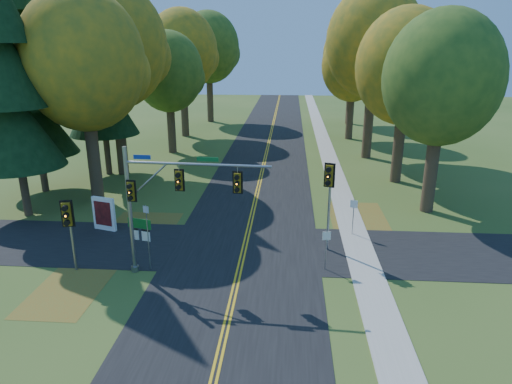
# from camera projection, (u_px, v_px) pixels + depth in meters

# --- Properties ---
(ground) EXTENTS (160.00, 160.00, 0.00)m
(ground) POSITION_uv_depth(u_px,v_px,m) (241.00, 265.00, 22.92)
(ground) COLOR #334F1C
(ground) RESTS_ON ground
(road_main) EXTENTS (8.00, 160.00, 0.02)m
(road_main) POSITION_uv_depth(u_px,v_px,m) (241.00, 265.00, 22.91)
(road_main) COLOR black
(road_main) RESTS_ON ground
(road_cross) EXTENTS (60.00, 6.00, 0.02)m
(road_cross) POSITION_uv_depth(u_px,v_px,m) (244.00, 248.00, 24.81)
(road_cross) COLOR black
(road_cross) RESTS_ON ground
(centerline_left) EXTENTS (0.10, 160.00, 0.01)m
(centerline_left) POSITION_uv_depth(u_px,v_px,m) (239.00, 264.00, 22.92)
(centerline_left) COLOR gold
(centerline_left) RESTS_ON road_main
(centerline_right) EXTENTS (0.10, 160.00, 0.01)m
(centerline_right) POSITION_uv_depth(u_px,v_px,m) (242.00, 264.00, 22.90)
(centerline_right) COLOR gold
(centerline_right) RESTS_ON road_main
(sidewalk_east) EXTENTS (1.60, 160.00, 0.06)m
(sidewalk_east) POSITION_uv_depth(u_px,v_px,m) (365.00, 269.00, 22.47)
(sidewalk_east) COLOR #9E998E
(sidewalk_east) RESTS_ON ground
(leaf_patch_w_near) EXTENTS (4.00, 6.00, 0.00)m
(leaf_patch_w_near) POSITION_uv_depth(u_px,v_px,m) (139.00, 230.00, 27.17)
(leaf_patch_w_near) COLOR brown
(leaf_patch_w_near) RESTS_ON ground
(leaf_patch_e) EXTENTS (3.50, 8.00, 0.00)m
(leaf_patch_e) POSITION_uv_depth(u_px,v_px,m) (360.00, 224.00, 28.12)
(leaf_patch_e) COLOR brown
(leaf_patch_e) RESTS_ON ground
(leaf_patch_w_far) EXTENTS (3.00, 5.00, 0.00)m
(leaf_patch_w_far) POSITION_uv_depth(u_px,v_px,m) (69.00, 290.00, 20.60)
(leaf_patch_w_far) COLOR brown
(leaf_patch_w_far) RESTS_ON ground
(tree_w_a) EXTENTS (8.00, 8.00, 14.15)m
(tree_w_a) POSITION_uv_depth(u_px,v_px,m) (85.00, 62.00, 29.66)
(tree_w_a) COLOR #38281C
(tree_w_a) RESTS_ON ground
(tree_e_a) EXTENTS (7.20, 7.20, 12.73)m
(tree_e_a) POSITION_uv_depth(u_px,v_px,m) (443.00, 79.00, 27.78)
(tree_e_a) COLOR #38281C
(tree_e_a) RESTS_ON ground
(tree_w_b) EXTENTS (8.60, 8.60, 15.38)m
(tree_w_b) POSITION_uv_depth(u_px,v_px,m) (114.00, 47.00, 35.98)
(tree_w_b) COLOR #38281C
(tree_w_b) RESTS_ON ground
(tree_e_b) EXTENTS (7.60, 7.60, 13.33)m
(tree_e_b) POSITION_uv_depth(u_px,v_px,m) (407.00, 67.00, 34.16)
(tree_e_b) COLOR #38281C
(tree_e_b) RESTS_ON ground
(tree_w_c) EXTENTS (6.80, 6.80, 11.91)m
(tree_w_c) POSITION_uv_depth(u_px,v_px,m) (169.00, 72.00, 44.33)
(tree_w_c) COLOR #38281C
(tree_w_c) RESTS_ON ground
(tree_e_c) EXTENTS (8.80, 8.80, 15.79)m
(tree_e_c) POSITION_uv_depth(u_px,v_px,m) (375.00, 43.00, 41.38)
(tree_e_c) COLOR #38281C
(tree_e_c) RESTS_ON ground
(tree_w_d) EXTENTS (8.20, 8.20, 14.56)m
(tree_w_d) POSITION_uv_depth(u_px,v_px,m) (183.00, 51.00, 52.07)
(tree_w_d) COLOR #38281C
(tree_w_d) RESTS_ON ground
(tree_e_d) EXTENTS (7.00, 7.00, 12.32)m
(tree_e_d) POSITION_uv_depth(u_px,v_px,m) (354.00, 66.00, 50.88)
(tree_e_d) COLOR #38281C
(tree_e_d) RESTS_ON ground
(tree_w_e) EXTENTS (8.40, 8.40, 14.97)m
(tree_w_e) POSITION_uv_depth(u_px,v_px,m) (209.00, 48.00, 62.23)
(tree_w_e) COLOR #38281C
(tree_w_e) RESTS_ON ground
(tree_e_e) EXTENTS (7.80, 7.80, 13.74)m
(tree_e_e) POSITION_uv_depth(u_px,v_px,m) (353.00, 55.00, 60.65)
(tree_e_e) COLOR #38281C
(tree_e_e) RESTS_ON ground
(pine_a) EXTENTS (5.60, 5.60, 19.48)m
(pine_a) POSITION_uv_depth(u_px,v_px,m) (5.00, 69.00, 26.79)
(pine_a) COLOR #38281C
(pine_a) RESTS_ON ground
(pine_b) EXTENTS (5.60, 5.60, 17.31)m
(pine_b) POSITION_uv_depth(u_px,v_px,m) (29.00, 80.00, 31.95)
(pine_b) COLOR #38281C
(pine_b) RESTS_ON ground
(pine_c) EXTENTS (5.60, 5.60, 20.56)m
(pine_c) POSITION_uv_depth(u_px,v_px,m) (97.00, 56.00, 36.01)
(pine_c) COLOR #38281C
(pine_c) RESTS_ON ground
(traffic_mast) EXTENTS (6.84, 0.78, 6.21)m
(traffic_mast) POSITION_uv_depth(u_px,v_px,m) (163.00, 195.00, 20.83)
(traffic_mast) COLOR gray
(traffic_mast) RESTS_ON ground
(east_signal_pole) EXTENTS (0.54, 0.65, 4.87)m
(east_signal_pole) POSITION_uv_depth(u_px,v_px,m) (329.00, 185.00, 23.31)
(east_signal_pole) COLOR #979AA0
(east_signal_pole) RESTS_ON ground
(ped_signal_pole) EXTENTS (0.58, 0.68, 3.71)m
(ped_signal_pole) POSITION_uv_depth(u_px,v_px,m) (68.00, 219.00, 21.36)
(ped_signal_pole) COLOR gray
(ped_signal_pole) RESTS_ON ground
(route_sign_cluster) EXTENTS (1.22, 0.34, 2.68)m
(route_sign_cluster) POSITION_uv_depth(u_px,v_px,m) (140.00, 233.00, 22.02)
(route_sign_cluster) COLOR gray
(route_sign_cluster) RESTS_ON ground
(info_kiosk) EXTENTS (1.47, 0.61, 2.04)m
(info_kiosk) POSITION_uv_depth(u_px,v_px,m) (104.00, 214.00, 26.91)
(info_kiosk) COLOR white
(info_kiosk) RESTS_ON ground
(reg_sign_e_north) EXTENTS (0.40, 0.18, 2.20)m
(reg_sign_e_north) POSITION_uv_depth(u_px,v_px,m) (354.00, 210.00, 26.07)
(reg_sign_e_north) COLOR gray
(reg_sign_e_north) RESTS_ON ground
(reg_sign_e_south) EXTENTS (0.40, 0.08, 2.08)m
(reg_sign_e_south) POSITION_uv_depth(u_px,v_px,m) (326.00, 243.00, 22.01)
(reg_sign_e_south) COLOR gray
(reg_sign_e_south) RESTS_ON ground
(reg_sign_w) EXTENTS (0.36, 0.16, 1.96)m
(reg_sign_w) POSITION_uv_depth(u_px,v_px,m) (146.00, 215.00, 25.79)
(reg_sign_w) COLOR gray
(reg_sign_w) RESTS_ON ground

